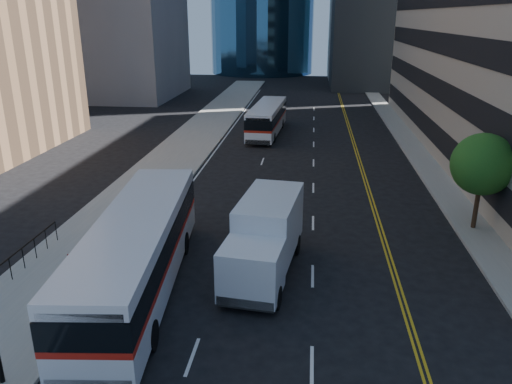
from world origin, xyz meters
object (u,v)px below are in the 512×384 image
bus_front (138,251)px  box_truck (265,237)px  bus_rear (267,118)px  street_tree (483,164)px

bus_front → box_truck: 5.39m
bus_rear → box_truck: 27.66m
bus_rear → bus_front: bearing=-91.7°
street_tree → bus_rear: size_ratio=0.46×
bus_front → bus_rear: (2.60, 29.61, -0.26)m
box_truck → bus_front: bearing=-150.6°
street_tree → bus_front: bearing=-152.8°
street_tree → box_truck: size_ratio=0.72×
bus_front → bus_rear: 29.72m
street_tree → box_truck: bearing=-150.7°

